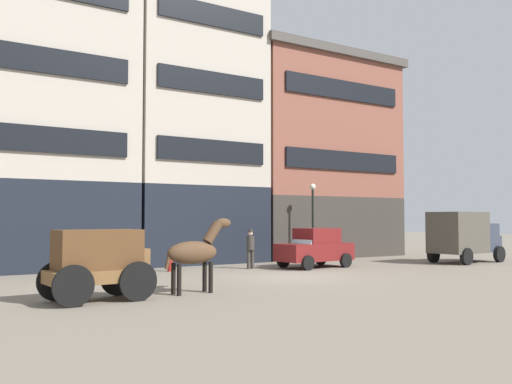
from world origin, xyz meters
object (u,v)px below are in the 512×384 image
object	(u,v)px
pedestrian_officer	(250,247)
streetlamp_curbside	(313,211)
sedan_dark	(315,248)
fire_hydrant_curbside	(170,261)
draft_horse	(195,252)
delivery_truck_near	(464,235)
cargo_wagon	(100,260)

from	to	relation	value
pedestrian_officer	streetlamp_curbside	xyz separation A→B (m)	(4.79, 1.51, 1.69)
sedan_dark	fire_hydrant_curbside	world-z (taller)	sedan_dark
draft_horse	sedan_dark	world-z (taller)	draft_horse
pedestrian_officer	streetlamp_curbside	bearing A→B (deg)	17.47
delivery_truck_near	fire_hydrant_curbside	size ratio (longest dim) A/B	5.39
sedan_dark	cargo_wagon	bearing A→B (deg)	-156.56
cargo_wagon	delivery_truck_near	distance (m)	20.21
delivery_truck_near	pedestrian_officer	world-z (taller)	delivery_truck_near
sedan_dark	fire_hydrant_curbside	distance (m)	6.77
pedestrian_officer	draft_horse	bearing A→B (deg)	-133.32
fire_hydrant_curbside	sedan_dark	bearing A→B (deg)	-16.07
pedestrian_officer	streetlamp_curbside	distance (m)	5.29
draft_horse	delivery_truck_near	world-z (taller)	delivery_truck_near
draft_horse	delivery_truck_near	bearing A→B (deg)	10.51
delivery_truck_near	pedestrian_officer	xyz separation A→B (m)	(-11.27, 2.93, -0.44)
sedan_dark	streetlamp_curbside	world-z (taller)	streetlamp_curbside
fire_hydrant_curbside	pedestrian_officer	bearing A→B (deg)	-12.54
sedan_dark	delivery_truck_near	bearing A→B (deg)	-12.55
cargo_wagon	draft_horse	size ratio (longest dim) A/B	1.28
sedan_dark	pedestrian_officer	size ratio (longest dim) A/B	2.13
draft_horse	sedan_dark	distance (m)	9.99
cargo_wagon	delivery_truck_near	bearing A→B (deg)	8.99
streetlamp_curbside	fire_hydrant_curbside	distance (m)	8.71
draft_horse	fire_hydrant_curbside	xyz separation A→B (m)	(2.14, 6.89, -0.84)
cargo_wagon	sedan_dark	world-z (taller)	cargo_wagon
draft_horse	pedestrian_officer	xyz separation A→B (m)	(5.74, 6.09, -0.29)
draft_horse	streetlamp_curbside	world-z (taller)	streetlamp_curbside
sedan_dark	streetlamp_curbside	xyz separation A→B (m)	(1.89, 2.58, 1.76)
pedestrian_officer	streetlamp_curbside	size ratio (longest dim) A/B	0.44
sedan_dark	pedestrian_officer	world-z (taller)	sedan_dark
delivery_truck_near	streetlamp_curbside	xyz separation A→B (m)	(-6.48, 4.44, 1.25)
sedan_dark	pedestrian_officer	bearing A→B (deg)	159.71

